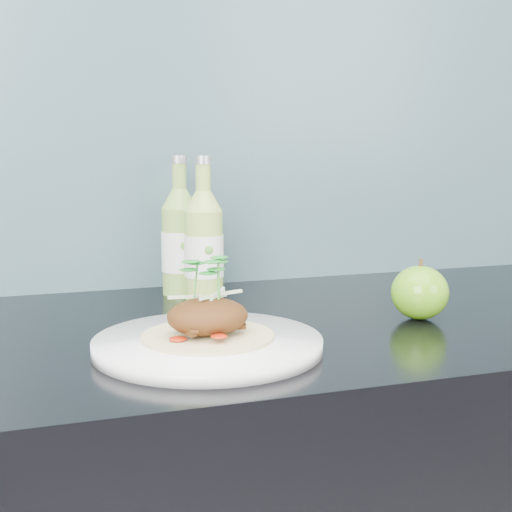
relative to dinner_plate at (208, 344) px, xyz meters
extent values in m
cube|color=#71A3B1|center=(0.11, 0.41, 0.34)|extent=(4.00, 0.02, 0.70)
cylinder|color=white|center=(0.00, 0.00, 0.00)|extent=(0.35, 0.35, 0.02)
cylinder|color=tan|center=(0.00, 0.00, 0.01)|extent=(0.16, 0.16, 0.00)
ellipsoid|color=#542D0F|center=(0.00, 0.00, 0.03)|extent=(0.10, 0.08, 0.04)
ellipsoid|color=#409310|center=(0.32, 0.06, 0.03)|extent=(0.10, 0.10, 0.07)
cylinder|color=#472D14|center=(0.32, 0.06, 0.07)|extent=(0.01, 0.00, 0.01)
cylinder|color=#7FAD48|center=(0.04, 0.33, 0.06)|extent=(0.07, 0.07, 0.14)
cone|color=#7FAD48|center=(0.04, 0.33, 0.15)|extent=(0.06, 0.06, 0.03)
cylinder|color=#7FAD48|center=(0.04, 0.33, 0.18)|extent=(0.02, 0.02, 0.04)
cylinder|color=silver|center=(0.04, 0.33, 0.21)|extent=(0.03, 0.03, 0.01)
cylinder|color=white|center=(0.04, 0.33, 0.06)|extent=(0.07, 0.07, 0.06)
ellipsoid|color=#59A533|center=(0.04, 0.30, 0.07)|extent=(0.01, 0.00, 0.01)
cylinder|color=#9DBD4E|center=(0.07, 0.27, 0.06)|extent=(0.07, 0.07, 0.14)
cone|color=#9DBD4E|center=(0.07, 0.27, 0.15)|extent=(0.06, 0.06, 0.03)
cylinder|color=#9DBD4E|center=(0.07, 0.27, 0.18)|extent=(0.02, 0.02, 0.04)
cylinder|color=silver|center=(0.07, 0.27, 0.21)|extent=(0.03, 0.03, 0.01)
cylinder|color=white|center=(0.07, 0.27, 0.06)|extent=(0.07, 0.07, 0.06)
ellipsoid|color=#59A533|center=(0.07, 0.24, 0.07)|extent=(0.01, 0.00, 0.01)
camera|label=1|loc=(-0.21, -0.78, 0.23)|focal=50.00mm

